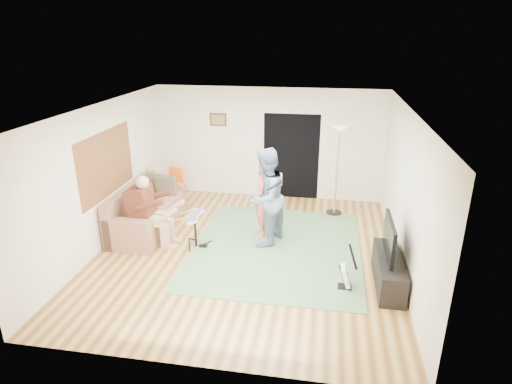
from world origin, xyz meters
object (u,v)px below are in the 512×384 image
tv_cabinet (388,271)px  guitar_spare (346,276)px  singer (262,200)px  television (389,238)px  guitarist (265,198)px  dining_chair (174,193)px  torchiere_lamp (338,155)px  drum_kit (196,232)px  sofa (145,214)px

tv_cabinet → guitar_spare: bearing=-162.1°
singer → television: bearing=53.8°
guitarist → dining_chair: size_ratio=2.06×
torchiere_lamp → television: size_ratio=1.98×
guitarist → television: 2.44m
drum_kit → torchiere_lamp: bearing=38.1°
sofa → dining_chair: bearing=81.1°
television → guitar_spare: bearing=-160.8°
guitar_spare → tv_cabinet: (0.69, 0.22, 0.02)m
singer → dining_chair: singer is taller
sofa → guitarist: size_ratio=1.18×
singer → torchiere_lamp: torchiere_lamp is taller
drum_kit → television: bearing=-12.1°
drum_kit → tv_cabinet: size_ratio=0.50×
sofa → torchiere_lamp: (3.94, 1.42, 1.08)m
guitarist → television: size_ratio=1.89×
tv_cabinet → singer: bearing=147.3°
dining_chair → tv_cabinet: dining_chair is taller
tv_cabinet → television: 0.60m
singer → guitarist: size_ratio=0.78×
guitar_spare → guitarist: bearing=138.6°
drum_kit → dining_chair: bearing=120.1°
singer → dining_chair: bearing=-119.7°
dining_chair → singer: bearing=-14.4°
sofa → torchiere_lamp: bearing=19.9°
drum_kit → torchiere_lamp: size_ratio=0.35×
singer → guitar_spare: singer is taller
sofa → television: bearing=-16.3°
sofa → tv_cabinet: sofa is taller
tv_cabinet → torchiere_lamp: bearing=106.9°
sofa → television: television is taller
dining_chair → tv_cabinet: (4.60, -2.65, -0.08)m
sofa → tv_cabinet: (4.80, -1.39, -0.05)m
guitarist → guitar_spare: bearing=68.5°
singer → tv_cabinet: bearing=54.4°
guitar_spare → torchiere_lamp: torchiere_lamp is taller
guitar_spare → dining_chair: (-3.92, 2.87, 0.10)m
guitar_spare → dining_chair: 4.86m
sofa → drum_kit: bearing=-26.5°
drum_kit → guitar_spare: (2.81, -0.96, -0.07)m
sofa → dining_chair: (0.20, 1.25, 0.03)m
television → drum_kit: bearing=167.9°
guitarist → dining_chair: 2.91m
guitarist → dining_chair: guitarist is taller
drum_kit → dining_chair: dining_chair is taller
torchiere_lamp → tv_cabinet: torchiere_lamp is taller
sofa → drum_kit: 1.45m
sofa → singer: size_ratio=1.50×
sofa → torchiere_lamp: 4.33m
guitar_spare → drum_kit: bearing=161.1°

